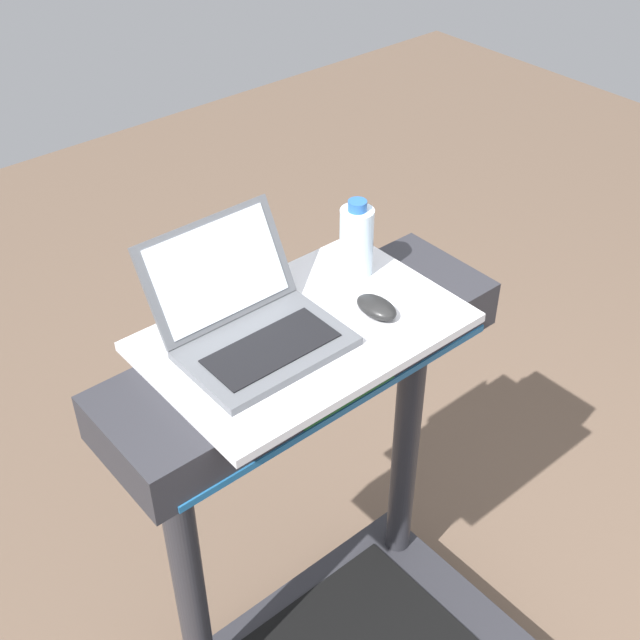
% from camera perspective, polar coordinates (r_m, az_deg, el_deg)
% --- Properties ---
extents(desk_board, '(0.64, 0.41, 0.02)m').
position_cam_1_polar(desk_board, '(1.71, -1.08, -0.80)').
color(desk_board, silver).
rests_on(desk_board, treadmill_base).
extents(laptop, '(0.32, 0.31, 0.21)m').
position_cam_1_polar(laptop, '(1.66, -4.74, -0.13)').
color(laptop, '#515459').
rests_on(laptop, desk_board).
extents(computer_mouse, '(0.06, 0.10, 0.03)m').
position_cam_1_polar(computer_mouse, '(1.74, 3.85, 0.87)').
color(computer_mouse, black).
rests_on(computer_mouse, desk_board).
extents(water_bottle, '(0.07, 0.07, 0.18)m').
position_cam_1_polar(water_bottle, '(1.83, 2.48, 5.42)').
color(water_bottle, silver).
rests_on(water_bottle, desk_board).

